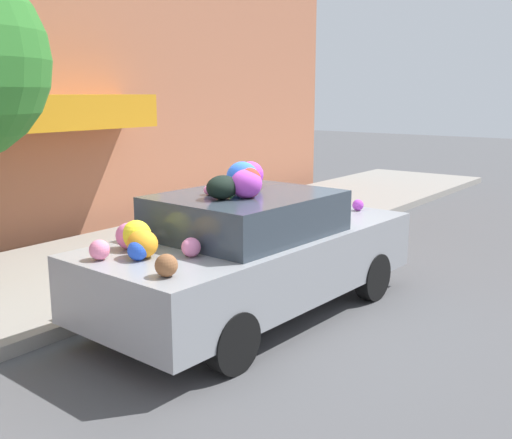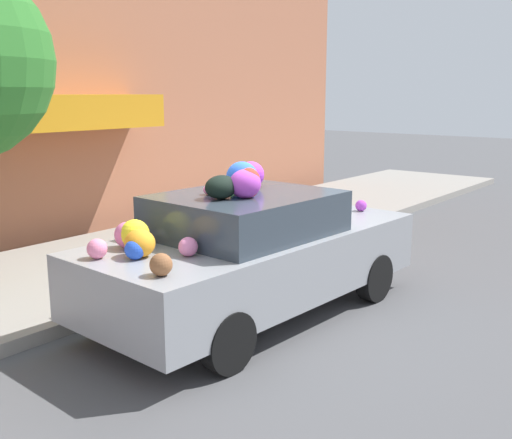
{
  "view_description": "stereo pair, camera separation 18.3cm",
  "coord_description": "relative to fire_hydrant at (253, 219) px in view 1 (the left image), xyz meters",
  "views": [
    {
      "loc": [
        -5.17,
        -3.95,
        2.47
      ],
      "look_at": [
        0.0,
        -0.02,
        1.1
      ],
      "focal_mm": 42.0,
      "sensor_mm": 36.0,
      "label": 1
    },
    {
      "loc": [
        -5.05,
        -4.09,
        2.47
      ],
      "look_at": [
        0.0,
        -0.02,
        1.1
      ],
      "focal_mm": 42.0,
      "sensor_mm": 36.0,
      "label": 2
    }
  ],
  "objects": [
    {
      "name": "sidewalk_curb",
      "position": [
        -2.29,
        0.93,
        -0.42
      ],
      "size": [
        24.0,
        3.2,
        0.15
      ],
      "color": "gray",
      "rests_on": "ground"
    },
    {
      "name": "building_facade",
      "position": [
        -2.26,
        3.16,
        2.65
      ],
      "size": [
        18.0,
        1.2,
        6.37
      ],
      "color": "#B26B4C",
      "rests_on": "ground"
    },
    {
      "name": "fire_hydrant",
      "position": [
        0.0,
        0.0,
        0.0
      ],
      "size": [
        0.2,
        0.2,
        0.7
      ],
      "color": "red",
      "rests_on": "sidewalk_curb"
    },
    {
      "name": "art_car",
      "position": [
        -2.34,
        -1.78,
        0.26
      ],
      "size": [
        4.18,
        1.9,
        1.76
      ],
      "rotation": [
        0.0,
        0.0,
        -0.04
      ],
      "color": "gray",
      "rests_on": "ground"
    },
    {
      "name": "ground_plane",
      "position": [
        -2.29,
        -1.77,
        -0.49
      ],
      "size": [
        60.0,
        60.0,
        0.0
      ],
      "primitive_type": "plane",
      "color": "#4C4C4F"
    }
  ]
}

